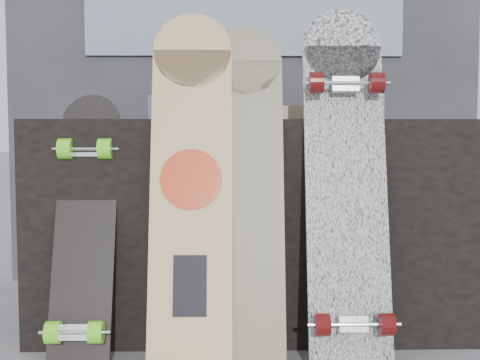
{
  "coord_description": "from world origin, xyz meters",
  "views": [
    {
      "loc": [
        -0.08,
        -1.83,
        0.74
      ],
      "look_at": [
        -0.04,
        0.2,
        0.59
      ],
      "focal_mm": 45.0,
      "sensor_mm": 36.0,
      "label": 1
    }
  ],
  "objects_px": {
    "longboard_cascadia": "(346,175)",
    "vendor_table": "(249,224)",
    "longboard_geisha": "(191,175)",
    "longboard_celtic": "(246,180)",
    "skateboard_dark": "(85,222)"
  },
  "relations": [
    {
      "from": "vendor_table",
      "to": "longboard_cascadia",
      "type": "bearing_deg",
      "value": -49.56
    },
    {
      "from": "longboard_cascadia",
      "to": "longboard_celtic",
      "type": "bearing_deg",
      "value": 178.78
    },
    {
      "from": "longboard_cascadia",
      "to": "skateboard_dark",
      "type": "xyz_separation_m",
      "value": [
        -0.87,
        0.03,
        -0.16
      ]
    },
    {
      "from": "vendor_table",
      "to": "longboard_geisha",
      "type": "relative_size",
      "value": 1.37
    },
    {
      "from": "vendor_table",
      "to": "longboard_celtic",
      "type": "relative_size",
      "value": 1.43
    },
    {
      "from": "longboard_celtic",
      "to": "longboard_geisha",
      "type": "bearing_deg",
      "value": -176.34
    },
    {
      "from": "vendor_table",
      "to": "longboard_geisha",
      "type": "height_order",
      "value": "longboard_geisha"
    },
    {
      "from": "longboard_geisha",
      "to": "longboard_celtic",
      "type": "height_order",
      "value": "longboard_geisha"
    },
    {
      "from": "longboard_geisha",
      "to": "longboard_celtic",
      "type": "distance_m",
      "value": 0.18
    },
    {
      "from": "vendor_table",
      "to": "longboard_cascadia",
      "type": "relative_size",
      "value": 1.35
    },
    {
      "from": "vendor_table",
      "to": "longboard_geisha",
      "type": "distance_m",
      "value": 0.47
    },
    {
      "from": "vendor_table",
      "to": "longboard_cascadia",
      "type": "height_order",
      "value": "longboard_cascadia"
    },
    {
      "from": "longboard_cascadia",
      "to": "vendor_table",
      "type": "bearing_deg",
      "value": 130.44
    },
    {
      "from": "skateboard_dark",
      "to": "vendor_table",
      "type": "bearing_deg",
      "value": 30.47
    },
    {
      "from": "longboard_cascadia",
      "to": "longboard_geisha",
      "type": "bearing_deg",
      "value": -179.49
    }
  ]
}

